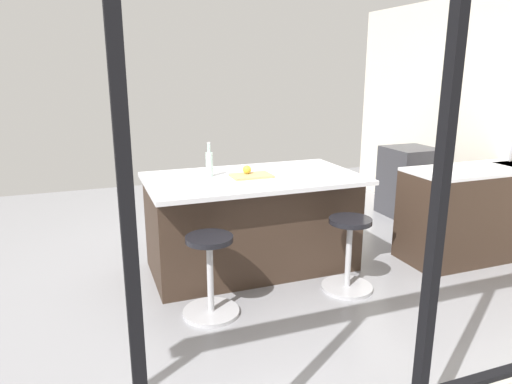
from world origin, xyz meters
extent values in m
plane|color=gray|center=(0.00, 0.00, 0.00)|extent=(7.33, 7.33, 0.00)
cube|color=black|center=(0.00, 2.40, 1.39)|extent=(0.05, 0.06, 2.21)
cube|color=black|center=(1.30, 2.40, 1.39)|extent=(0.05, 0.06, 2.21)
cube|color=silver|center=(-2.82, 0.00, 1.34)|extent=(0.12, 4.81, 2.67)
cube|color=#38281E|center=(-2.47, 0.56, 0.44)|extent=(2.06, 0.60, 0.88)
cube|color=silver|center=(-2.47, 0.56, 0.90)|extent=(2.06, 0.60, 0.03)
cylinder|color=#B7B7BC|center=(-2.73, 0.41, 1.05)|extent=(0.02, 0.02, 0.28)
cube|color=#38383D|center=(-2.47, -0.82, 0.44)|extent=(0.60, 0.60, 0.88)
cube|color=black|center=(-2.47, -0.52, 0.40)|extent=(0.44, 0.01, 0.32)
cube|color=#38281E|center=(0.00, 0.04, 0.43)|extent=(1.87, 0.89, 0.86)
cube|color=silver|center=(0.00, 0.09, 0.88)|extent=(1.93, 1.09, 0.04)
cylinder|color=#B7B7BC|center=(-0.61, 0.76, 0.01)|extent=(0.44, 0.44, 0.03)
cylinder|color=#B7B7BC|center=(-0.61, 0.76, 0.31)|extent=(0.05, 0.05, 0.58)
cylinder|color=black|center=(-0.61, 0.76, 0.62)|extent=(0.36, 0.36, 0.04)
cylinder|color=#B7B7BC|center=(0.60, 0.76, 0.01)|extent=(0.44, 0.44, 0.03)
cylinder|color=#B7B7BC|center=(0.60, 0.76, 0.31)|extent=(0.05, 0.05, 0.58)
cylinder|color=black|center=(0.60, 0.76, 0.62)|extent=(0.36, 0.36, 0.04)
cube|color=tan|center=(0.03, 0.10, 0.91)|extent=(0.36, 0.24, 0.02)
sphere|color=gold|center=(0.05, 0.05, 0.96)|extent=(0.08, 0.08, 0.08)
cylinder|color=silver|center=(0.38, -0.04, 1.01)|extent=(0.06, 0.06, 0.22)
cylinder|color=silver|center=(0.38, -0.04, 1.16)|extent=(0.03, 0.03, 0.08)
cylinder|color=#B7B7BC|center=(0.38, -0.04, 1.21)|extent=(0.03, 0.03, 0.02)
camera|label=1|loc=(1.41, 3.92, 1.84)|focal=32.46mm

